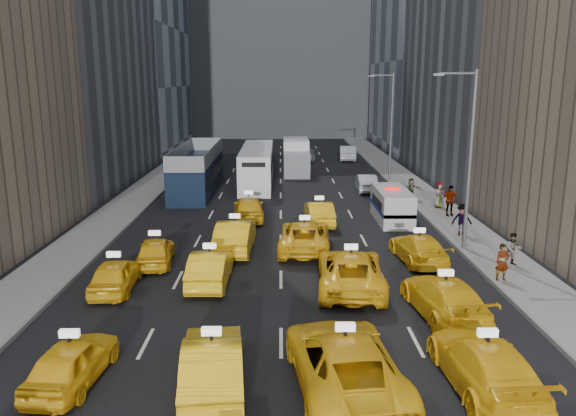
% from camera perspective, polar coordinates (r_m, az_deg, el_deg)
% --- Properties ---
extents(ground, '(160.00, 160.00, 0.00)m').
position_cam_1_polar(ground, '(17.45, -0.70, -16.43)').
color(ground, black).
rests_on(ground, ground).
extents(sidewalk_west, '(3.00, 90.00, 0.15)m').
position_cam_1_polar(sidewalk_west, '(42.40, -15.09, 1.03)').
color(sidewalk_west, gray).
rests_on(sidewalk_west, ground).
extents(sidewalk_east, '(3.00, 90.00, 0.15)m').
position_cam_1_polar(sidewalk_east, '(42.40, 13.59, 1.12)').
color(sidewalk_east, gray).
rests_on(sidewalk_east, ground).
extents(curb_west, '(0.15, 90.00, 0.18)m').
position_cam_1_polar(curb_west, '(42.06, -13.18, 1.06)').
color(curb_west, slate).
rests_on(curb_west, ground).
extents(curb_east, '(0.15, 90.00, 0.18)m').
position_cam_1_polar(curb_east, '(42.06, 11.68, 1.14)').
color(curb_east, slate).
rests_on(curb_east, ground).
extents(streetlight_near, '(2.15, 0.22, 9.00)m').
position_cam_1_polar(streetlight_near, '(28.93, 17.82, 5.15)').
color(streetlight_near, '#595B60').
rests_on(streetlight_near, ground).
extents(streetlight_far, '(2.15, 0.22, 9.00)m').
position_cam_1_polar(streetlight_far, '(48.21, 10.33, 8.50)').
color(streetlight_far, '#595B60').
rests_on(streetlight_far, ground).
extents(taxi_4, '(1.96, 4.03, 1.33)m').
position_cam_1_polar(taxi_4, '(17.78, -21.08, -14.37)').
color(taxi_4, yellow).
rests_on(taxi_4, ground).
extents(taxi_5, '(2.10, 4.86, 1.55)m').
position_cam_1_polar(taxi_5, '(16.44, -7.67, -15.44)').
color(taxi_5, yellow).
rests_on(taxi_5, ground).
extents(taxi_6, '(3.43, 6.30, 1.67)m').
position_cam_1_polar(taxi_6, '(16.37, 5.75, -15.28)').
color(taxi_6, yellow).
rests_on(taxi_6, ground).
extents(taxi_7, '(2.35, 5.20, 1.48)m').
position_cam_1_polar(taxi_7, '(17.30, 19.37, -14.73)').
color(taxi_7, yellow).
rests_on(taxi_7, ground).
extents(taxi_8, '(1.76, 4.01, 1.34)m').
position_cam_1_polar(taxi_8, '(24.36, -17.16, -6.52)').
color(taxi_8, yellow).
rests_on(taxi_8, ground).
extents(taxi_9, '(1.61, 4.45, 1.46)m').
position_cam_1_polar(taxi_9, '(24.26, -7.90, -5.98)').
color(taxi_9, yellow).
rests_on(taxi_9, ground).
extents(taxi_10, '(3.04, 5.89, 1.59)m').
position_cam_1_polar(taxi_10, '(23.60, 6.37, -6.31)').
color(taxi_10, yellow).
rests_on(taxi_10, ground).
extents(taxi_11, '(2.60, 5.22, 1.46)m').
position_cam_1_polar(taxi_11, '(21.68, 15.59, -8.71)').
color(taxi_11, yellow).
rests_on(taxi_11, ground).
extents(taxi_12, '(1.96, 4.03, 1.32)m').
position_cam_1_polar(taxi_12, '(27.15, -13.31, -4.27)').
color(taxi_12, yellow).
rests_on(taxi_12, ground).
extents(taxi_13, '(1.90, 4.98, 1.62)m').
position_cam_1_polar(taxi_13, '(28.54, -5.39, -2.81)').
color(taxi_13, yellow).
rests_on(taxi_13, ground).
extents(taxi_14, '(2.84, 5.53, 1.49)m').
position_cam_1_polar(taxi_14, '(28.59, 1.70, -2.86)').
color(taxi_14, yellow).
rests_on(taxi_14, ground).
extents(taxi_15, '(2.29, 4.75, 1.33)m').
position_cam_1_polar(taxi_15, '(27.56, 13.12, -3.99)').
color(taxi_15, yellow).
rests_on(taxi_15, ground).
extents(taxi_16, '(2.15, 4.58, 1.52)m').
position_cam_1_polar(taxi_16, '(34.74, -4.00, 0.01)').
color(taxi_16, yellow).
rests_on(taxi_16, ground).
extents(taxi_17, '(1.69, 4.31, 1.40)m').
position_cam_1_polar(taxi_17, '(33.71, 3.18, -0.49)').
color(taxi_17, yellow).
rests_on(taxi_17, ground).
extents(nypd_van, '(2.27, 5.04, 2.11)m').
position_cam_1_polar(nypd_van, '(34.96, 10.52, 0.23)').
color(nypd_van, silver).
rests_on(nypd_van, ground).
extents(double_decker, '(4.02, 12.18, 3.48)m').
position_cam_1_polar(double_decker, '(43.94, -9.19, 3.92)').
color(double_decker, black).
rests_on(double_decker, ground).
extents(city_bus, '(3.69, 11.93, 3.03)m').
position_cam_1_polar(city_bus, '(46.48, -3.17, 4.28)').
color(city_bus, silver).
rests_on(city_bus, ground).
extents(box_truck, '(2.79, 6.85, 3.06)m').
position_cam_1_polar(box_truck, '(51.87, 0.83, 5.22)').
color(box_truck, silver).
rests_on(box_truck, ground).
extents(misc_car_0, '(1.57, 4.11, 1.34)m').
position_cam_1_polar(misc_car_0, '(44.02, 7.94, 2.58)').
color(misc_car_0, '#AFB2B7').
rests_on(misc_car_0, ground).
extents(misc_car_1, '(3.36, 6.22, 1.66)m').
position_cam_1_polar(misc_car_1, '(55.26, -8.28, 4.86)').
color(misc_car_1, black).
rests_on(misc_car_1, ground).
extents(misc_car_2, '(2.27, 5.13, 1.46)m').
position_cam_1_polar(misc_car_2, '(60.19, 1.71, 5.57)').
color(misc_car_2, gray).
rests_on(misc_car_2, ground).
extents(misc_car_3, '(2.07, 4.64, 1.55)m').
position_cam_1_polar(misc_car_3, '(58.44, -3.12, 5.37)').
color(misc_car_3, black).
rests_on(misc_car_3, ground).
extents(misc_car_4, '(2.04, 4.86, 1.56)m').
position_cam_1_polar(misc_car_4, '(60.56, 6.07, 5.59)').
color(misc_car_4, '#A5A6AC').
rests_on(misc_car_4, ground).
extents(pedestrian_0, '(0.61, 0.41, 1.62)m').
position_cam_1_polar(pedestrian_0, '(25.62, 20.95, -5.16)').
color(pedestrian_0, gray).
rests_on(pedestrian_0, sidewalk_east).
extents(pedestrian_1, '(0.76, 0.44, 1.53)m').
position_cam_1_polar(pedestrian_1, '(27.84, 21.91, -3.91)').
color(pedestrian_1, gray).
rests_on(pedestrian_1, sidewalk_east).
extents(pedestrian_2, '(1.18, 0.60, 1.75)m').
position_cam_1_polar(pedestrian_2, '(32.16, 17.26, -1.14)').
color(pedestrian_2, gray).
rests_on(pedestrian_2, sidewalk_east).
extents(pedestrian_3, '(1.17, 0.60, 1.93)m').
position_cam_1_polar(pedestrian_3, '(36.48, 16.11, 0.73)').
color(pedestrian_3, gray).
rests_on(pedestrian_3, sidewalk_east).
extents(pedestrian_4, '(0.85, 0.47, 1.72)m').
position_cam_1_polar(pedestrian_4, '(38.61, 15.13, 1.29)').
color(pedestrian_4, gray).
rests_on(pedestrian_4, sidewalk_east).
extents(pedestrian_5, '(1.47, 0.82, 1.52)m').
position_cam_1_polar(pedestrian_5, '(40.71, 12.40, 1.89)').
color(pedestrian_5, gray).
rests_on(pedestrian_5, sidewalk_east).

